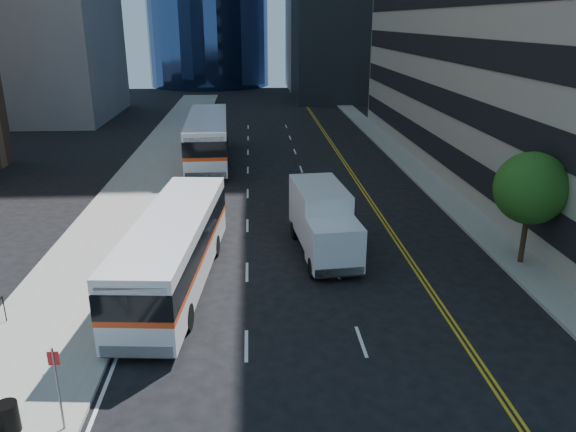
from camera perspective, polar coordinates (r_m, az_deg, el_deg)
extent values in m
plane|color=black|center=(18.49, 7.07, -15.87)|extent=(160.00, 160.00, 0.00)
cube|color=gray|center=(41.83, -13.77, 4.15)|extent=(5.00, 90.00, 0.15)
cube|color=gray|center=(42.94, 12.87, 4.60)|extent=(2.00, 90.00, 0.15)
cylinder|color=#332114|center=(27.49, 22.80, -2.18)|extent=(0.24, 0.24, 2.20)
sphere|color=#1E4714|center=(26.77, 23.46, 2.61)|extent=(3.20, 3.20, 3.20)
cube|color=silver|center=(24.02, -11.34, -4.95)|extent=(3.68, 12.14, 1.10)
cube|color=#E53F15|center=(23.77, -11.44, -3.52)|extent=(3.70, 12.16, 0.22)
cube|color=black|center=(23.56, -11.53, -2.30)|extent=(3.70, 12.16, 0.90)
cube|color=silver|center=(23.30, -11.65, -0.59)|extent=(3.68, 12.14, 0.50)
cylinder|color=black|center=(21.41, -16.45, -9.73)|extent=(0.39, 1.02, 1.00)
cylinder|color=black|center=(20.83, -10.19, -10.07)|extent=(0.39, 1.02, 1.00)
cylinder|color=black|center=(27.29, -12.28, -2.91)|extent=(0.39, 1.02, 1.00)
cylinder|color=black|center=(26.83, -7.39, -3.01)|extent=(0.39, 1.02, 1.00)
cube|color=white|center=(44.99, -8.11, 6.81)|extent=(3.53, 13.83, 1.26)
cube|color=#F24416|center=(44.84, -8.15, 7.73)|extent=(3.55, 13.85, 0.25)
cube|color=black|center=(44.72, -8.19, 8.52)|extent=(3.55, 13.85, 1.03)
cube|color=white|center=(44.57, -8.24, 9.60)|extent=(3.53, 13.83, 0.57)
cylinder|color=black|center=(41.17, -10.14, 4.88)|extent=(0.39, 1.16, 1.14)
cylinder|color=black|center=(41.06, -6.32, 5.02)|extent=(0.39, 1.16, 1.14)
cylinder|color=black|center=(48.73, -9.58, 7.14)|extent=(0.39, 1.16, 1.14)
cylinder|color=black|center=(48.63, -6.34, 7.26)|extent=(0.39, 1.16, 1.14)
cube|color=silver|center=(24.47, 4.76, -2.99)|extent=(2.42, 2.25, 1.96)
cube|color=black|center=(23.53, 5.29, -2.95)|extent=(2.04, 0.25, 1.03)
cube|color=silver|center=(27.26, 3.18, 0.68)|extent=(2.65, 4.68, 2.43)
cube|color=black|center=(26.81, 3.59, -2.86)|extent=(2.20, 6.30, 0.23)
cylinder|color=black|center=(24.45, 2.51, -5.26)|extent=(0.34, 0.92, 0.90)
cylinder|color=black|center=(24.90, 7.05, -4.93)|extent=(0.34, 0.92, 0.90)
cylinder|color=black|center=(28.70, 0.66, -1.43)|extent=(0.34, 0.92, 0.90)
cylinder|color=black|center=(29.08, 4.56, -1.21)|extent=(0.34, 0.92, 0.90)
cylinder|color=black|center=(17.56, -26.56, -17.84)|extent=(0.67, 0.67, 0.87)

